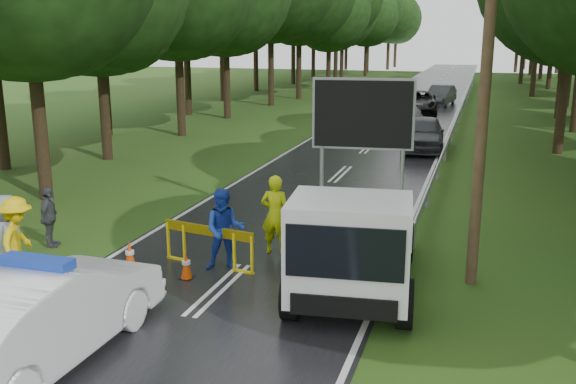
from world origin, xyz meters
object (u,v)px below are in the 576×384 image
at_px(police_sedan, 42,315).
at_px(work_truck, 355,239).
at_px(officer, 275,215).
at_px(queue_car_fourth, 441,95).
at_px(queue_car_third, 417,102).
at_px(barrier, 208,236).
at_px(civilian, 225,230).
at_px(queue_car_first, 423,133).
at_px(queue_car_second, 402,118).

distance_m(police_sedan, work_truck, 6.29).
bearing_deg(officer, queue_car_fourth, -95.36).
xyz_separation_m(queue_car_third, queue_car_fourth, (1.10, 6.00, -0.03)).
xyz_separation_m(barrier, civilian, (0.43, -0.03, 0.20)).
xyz_separation_m(barrier, queue_car_third, (1.57, 30.89, -0.00)).
distance_m(civilian, queue_car_first, 17.36).
xyz_separation_m(queue_car_first, queue_car_second, (-1.73, 6.00, -0.12)).
bearing_deg(queue_car_first, queue_car_fourth, 87.99).
bearing_deg(police_sedan, work_truck, -133.17).
height_order(police_sedan, officer, officer).
distance_m(work_truck, barrier, 3.63).
xyz_separation_m(civilian, queue_car_third, (1.14, 30.92, -0.20)).
bearing_deg(officer, queue_car_second, -93.96).
xyz_separation_m(officer, queue_car_fourth, (1.47, 35.52, -0.28)).
xyz_separation_m(police_sedan, queue_car_second, (2.38, 28.04, -0.17)).
bearing_deg(queue_car_third, civilian, -98.57).
relative_size(work_truck, queue_car_first, 1.22).
height_order(barrier, officer, officer).
distance_m(barrier, queue_car_second, 23.14).
distance_m(work_truck, officer, 2.99).
distance_m(work_truck, civilian, 3.18).
bearing_deg(queue_car_second, work_truck, -83.04).
relative_size(queue_car_second, queue_car_third, 0.85).
bearing_deg(queue_car_first, queue_car_third, 93.32).
relative_size(officer, civilian, 1.04).
bearing_deg(queue_car_second, queue_car_third, 92.09).
bearing_deg(queue_car_second, officer, -88.87).
bearing_deg(queue_car_second, queue_car_fourth, 87.52).
height_order(work_truck, queue_car_fourth, work_truck).
height_order(police_sedan, barrier, police_sedan).
relative_size(queue_car_first, queue_car_second, 1.00).
xyz_separation_m(officer, civilian, (-0.77, -1.40, -0.04)).
xyz_separation_m(police_sedan, queue_car_first, (4.10, 22.04, -0.05)).
xyz_separation_m(work_truck, barrier, (-3.57, 0.44, -0.42)).
xyz_separation_m(officer, queue_car_third, (0.36, 29.52, -0.25)).
bearing_deg(barrier, police_sedan, -89.12).
bearing_deg(queue_car_first, barrier, -104.73).
height_order(civilian, queue_car_third, civilian).
distance_m(barrier, queue_car_fourth, 36.99).
xyz_separation_m(queue_car_first, queue_car_fourth, (-0.62, 19.80, -0.07)).
height_order(officer, civilian, officer).
xyz_separation_m(work_truck, queue_car_third, (-2.01, 31.34, -0.42)).
bearing_deg(barrier, officer, 58.78).
bearing_deg(police_sedan, queue_car_second, -93.81).
bearing_deg(queue_car_third, police_sedan, -100.26).
relative_size(work_truck, queue_car_second, 1.22).
height_order(police_sedan, queue_car_first, police_sedan).
height_order(queue_car_third, queue_car_fourth, queue_car_third).
bearing_deg(queue_car_fourth, barrier, -86.20).
height_order(queue_car_first, queue_car_third, queue_car_first).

